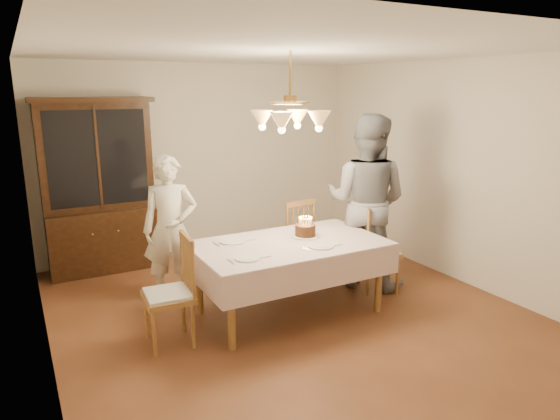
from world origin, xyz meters
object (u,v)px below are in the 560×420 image
birthday_cake (305,231)px  elderly_woman (170,229)px  chair_far_side (292,243)px  dining_table (289,249)px  china_hutch (99,189)px

birthday_cake → elderly_woman: bearing=145.9°
chair_far_side → dining_table: bearing=-121.3°
chair_far_side → elderly_woman: (-1.46, 0.07, 0.35)m
birthday_cake → china_hutch: bearing=128.2°
dining_table → birthday_cake: birthday_cake is taller
china_hutch → birthday_cake: china_hutch is taller
chair_far_side → birthday_cake: (-0.26, -0.74, 0.38)m
china_hutch → birthday_cake: 2.75m
dining_table → birthday_cake: (0.24, 0.10, 0.14)m
dining_table → elderly_woman: elderly_woman is taller
birthday_cake → dining_table: bearing=-158.4°
china_hutch → elderly_woman: size_ratio=1.35×
china_hutch → birthday_cake: (1.70, -2.16, -0.22)m
dining_table → chair_far_side: 1.00m
dining_table → elderly_woman: bearing=136.4°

